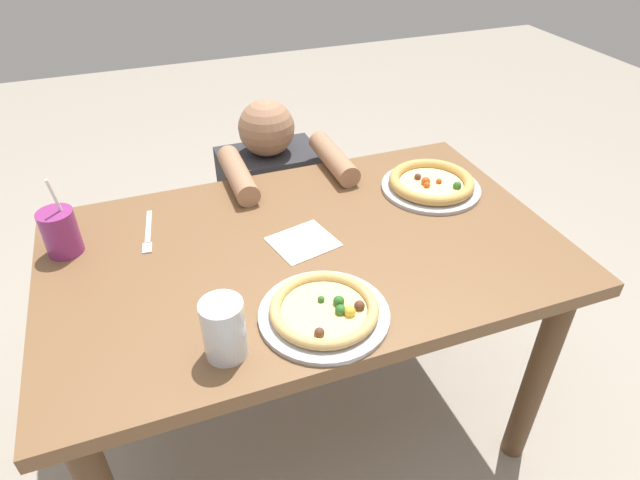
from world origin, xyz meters
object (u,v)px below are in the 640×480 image
at_px(fork, 148,233).
at_px(diner_seated, 273,223).
at_px(drink_cup_colored, 60,232).
at_px(water_cup_clear, 224,329).
at_px(pizza_near, 324,311).
at_px(pizza_far, 431,184).

distance_m(fork, diner_seated, 0.68).
distance_m(drink_cup_colored, water_cup_clear, 0.58).
xyz_separation_m(pizza_near, drink_cup_colored, (-0.54, 0.46, 0.04)).
distance_m(pizza_near, drink_cup_colored, 0.71).
distance_m(water_cup_clear, fork, 0.51).
xyz_separation_m(pizza_near, pizza_far, (0.50, 0.41, 0.00)).
bearing_deg(pizza_far, pizza_near, -140.98).
bearing_deg(water_cup_clear, drink_cup_colored, 122.87).
relative_size(pizza_near, water_cup_clear, 2.18).
height_order(fork, diner_seated, diner_seated).
bearing_deg(diner_seated, water_cup_clear, -111.06).
bearing_deg(diner_seated, pizza_near, -97.65).
bearing_deg(fork, pizza_far, -4.02).
relative_size(pizza_near, diner_seated, 0.32).
height_order(water_cup_clear, fork, water_cup_clear).
height_order(pizza_far, water_cup_clear, water_cup_clear).
bearing_deg(pizza_far, fork, 175.98).
xyz_separation_m(water_cup_clear, fork, (-0.11, 0.49, -0.07)).
bearing_deg(pizza_far, diner_seated, 130.49).
bearing_deg(drink_cup_colored, water_cup_clear, -57.13).
height_order(pizza_far, fork, pizza_far).
xyz_separation_m(drink_cup_colored, diner_seated, (0.66, 0.40, -0.38)).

